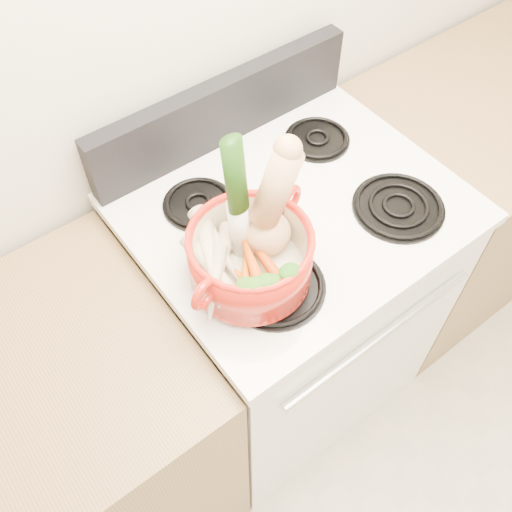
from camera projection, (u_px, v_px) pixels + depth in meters
wall_back at (204, 6)px, 1.27m from camera, size 3.50×0.02×2.60m
stove_body at (287, 308)px, 1.78m from camera, size 0.76×0.65×0.92m
cooktop at (295, 208)px, 1.40m from camera, size 0.78×0.67×0.03m
control_backsplash at (223, 111)px, 1.46m from camera, size 0.76×0.05×0.18m
oven_handle at (382, 337)px, 1.36m from camera, size 0.60×0.02×0.02m
counter_right at (505, 164)px, 2.17m from camera, size 1.36×0.65×0.90m
burner_front_left at (275, 285)px, 1.24m from camera, size 0.22×0.22×0.02m
burner_front_right at (399, 206)px, 1.37m from camera, size 0.22×0.22×0.02m
burner_back_left at (198, 203)px, 1.38m from camera, size 0.17×0.17×0.02m
burner_back_right at (317, 138)px, 1.51m from camera, size 0.17×0.17×0.02m
dutch_oven at (250, 257)px, 1.19m from camera, size 0.33×0.33×0.13m
pot_handle_left at (204, 294)px, 1.09m from camera, size 0.07×0.04×0.07m
pot_handle_right at (290, 200)px, 1.23m from camera, size 0.07×0.04×0.07m
squash at (275, 203)px, 1.15m from camera, size 0.20×0.15×0.29m
leek at (238, 200)px, 1.13m from camera, size 0.06×0.08×0.32m
ginger at (231, 238)px, 1.24m from camera, size 0.08×0.07×0.04m
parsnip_0 at (220, 276)px, 1.18m from camera, size 0.05×0.24×0.06m
parsnip_1 at (220, 263)px, 1.19m from camera, size 0.17×0.16×0.06m
parsnip_2 at (218, 244)px, 1.21m from camera, size 0.07×0.21×0.06m
parsnip_3 at (214, 282)px, 1.15m from camera, size 0.14×0.15×0.05m
parsnip_4 at (211, 259)px, 1.18m from camera, size 0.13×0.22×0.06m
carrot_0 at (248, 284)px, 1.18m from camera, size 0.04×0.15×0.04m
carrot_1 at (251, 277)px, 1.18m from camera, size 0.10×0.14×0.04m
carrot_2 at (266, 263)px, 1.19m from camera, size 0.05×0.19×0.05m
carrot_3 at (245, 279)px, 1.17m from camera, size 0.10×0.12×0.04m
carrot_4 at (253, 266)px, 1.17m from camera, size 0.09×0.17×0.05m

